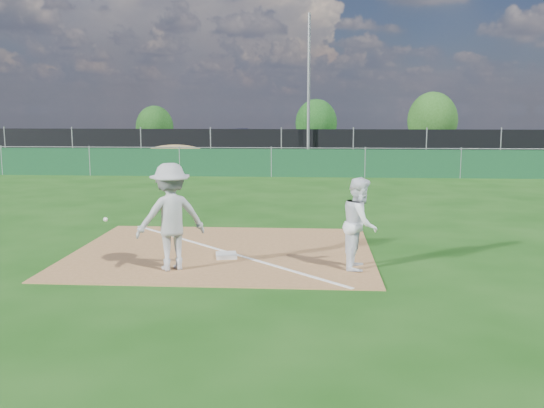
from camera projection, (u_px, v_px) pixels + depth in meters
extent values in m
plane|color=#15440E|center=(261.00, 192.00, 21.20)|extent=(90.00, 90.00, 0.00)
cube|color=olive|center=(223.00, 251.00, 12.32)|extent=(6.00, 5.00, 0.02)
cube|color=white|center=(223.00, 251.00, 12.32)|extent=(5.01, 5.01, 0.01)
cube|color=#103C20|center=(271.00, 163.00, 26.03)|extent=(44.00, 0.05, 1.20)
ellipsoid|color=olive|center=(175.00, 157.00, 29.83)|extent=(3.38, 2.60, 1.17)
cube|color=black|center=(281.00, 145.00, 33.87)|extent=(46.00, 0.04, 1.80)
cube|color=black|center=(286.00, 155.00, 38.94)|extent=(46.00, 9.00, 0.01)
cylinder|color=slate|center=(309.00, 89.00, 33.00)|extent=(0.16, 0.16, 8.00)
cube|color=silver|center=(226.00, 255.00, 11.78)|extent=(0.46, 0.46, 0.08)
imported|color=#B5B5B7|center=(171.00, 217.00, 10.78)|extent=(1.43, 1.19, 1.92)
sphere|color=white|center=(105.00, 219.00, 10.79)|extent=(0.08, 0.08, 0.08)
imported|color=white|center=(360.00, 223.00, 10.92)|extent=(0.75, 0.90, 1.67)
imported|color=#9D9FA4|center=(189.00, 143.00, 39.38)|extent=(4.46, 2.99, 1.41)
imported|color=black|center=(244.00, 142.00, 38.45)|extent=(5.33, 3.06, 1.66)
imported|color=black|center=(389.00, 146.00, 38.03)|extent=(4.21, 2.00, 1.19)
cylinder|color=#382316|center=(155.00, 144.00, 43.62)|extent=(0.24, 0.24, 0.89)
ellipsoid|color=#153F12|center=(155.00, 127.00, 43.44)|extent=(2.67, 2.67, 3.07)
cylinder|color=#382316|center=(316.00, 141.00, 45.32)|extent=(0.24, 0.24, 1.03)
ellipsoid|color=#134213|center=(316.00, 123.00, 45.11)|extent=(3.09, 3.09, 3.55)
cylinder|color=#382316|center=(431.00, 142.00, 42.90)|extent=(0.24, 0.24, 1.16)
ellipsoid|color=#1E4C15|center=(432.00, 120.00, 42.66)|extent=(3.48, 3.48, 4.00)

